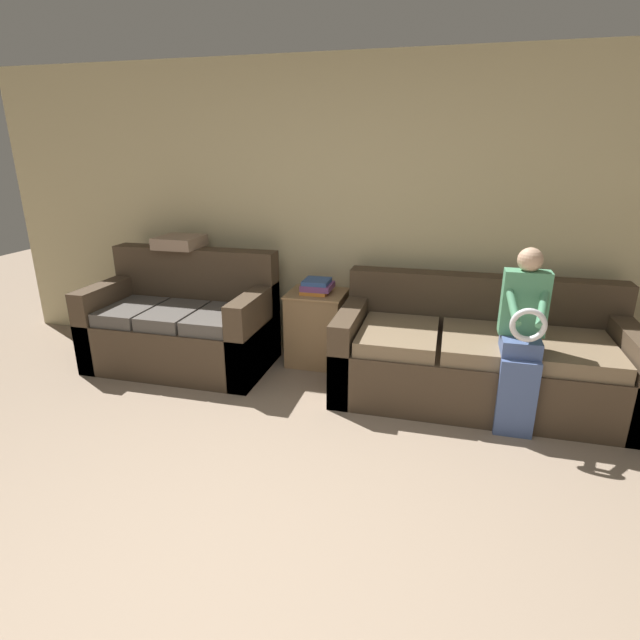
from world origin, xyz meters
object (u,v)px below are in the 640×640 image
at_px(couch_main, 479,357).
at_px(book_stack, 317,286).
at_px(couch_side, 184,326).
at_px(throw_pillow, 180,242).
at_px(side_shelf, 317,327).
at_px(child_left_seated, 522,335).

height_order(couch_main, book_stack, couch_main).
relative_size(couch_side, throw_pillow, 4.10).
distance_m(couch_side, side_shelf, 1.17).
xyz_separation_m(couch_side, throw_pillow, (-0.13, 0.28, 0.69)).
xyz_separation_m(side_shelf, book_stack, (0.00, -0.00, 0.37)).
relative_size(couch_side, child_left_seated, 1.24).
bearing_deg(throw_pillow, couch_main, -5.80).
bearing_deg(couch_main, side_shelf, 167.44).
distance_m(couch_side, child_left_seated, 2.76).
distance_m(couch_main, child_left_seated, 0.59).
bearing_deg(couch_side, child_left_seated, -8.39).
relative_size(side_shelf, throw_pillow, 1.74).
relative_size(book_stack, throw_pillow, 0.69).
height_order(couch_main, child_left_seated, child_left_seated).
xyz_separation_m(couch_side, side_shelf, (1.12, 0.32, -0.02)).
bearing_deg(couch_side, book_stack, 15.59).
relative_size(couch_side, book_stack, 5.93).
bearing_deg(side_shelf, book_stack, -46.93).
relative_size(couch_side, side_shelf, 2.36).
distance_m(book_stack, throw_pillow, 1.30).
bearing_deg(child_left_seated, side_shelf, 155.63).
relative_size(couch_main, book_stack, 8.30).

